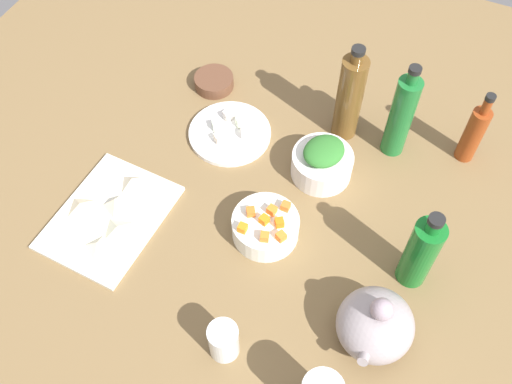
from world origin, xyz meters
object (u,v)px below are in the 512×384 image
plate_tofu (230,133)px  bottle_2 (401,116)px  bowl_carrots (265,227)px  bowl_small_side (214,82)px  bottle_0 (350,97)px  drinking_glass_1 (224,341)px  bottle_1 (421,252)px  bottle_3 (474,133)px  teapot (375,324)px  cutting_board (110,217)px  bowl_greens (322,165)px

plate_tofu → bottle_2: 41.31cm
bottle_2 → bowl_carrots: bearing=-27.7°
bowl_small_side → bottle_0: 37.78cm
drinking_glass_1 → plate_tofu: bearing=-155.3°
bottle_1 → bowl_carrots: bearing=-83.9°
bottle_1 → bottle_3: bearing=175.4°
bowl_carrots → bottle_1: size_ratio=0.65×
bottle_0 → bottle_1: size_ratio=1.19×
teapot → bowl_carrots: bearing=-114.3°
cutting_board → bottle_1: size_ratio=1.28×
bottle_1 → bowl_small_side: bearing=-117.4°
drinking_glass_1 → cutting_board: bearing=-114.0°
bottle_1 → bottle_2: bottle_2 is taller
teapot → bottle_0: 53.39cm
plate_tofu → bowl_carrots: size_ratio=1.39×
bowl_greens → bottle_3: bottle_3 is taller
bottle_3 → drinking_glass_1: bottle_3 is taller
bowl_greens → bowl_carrots: size_ratio=0.97×
bowl_carrots → drinking_glass_1: drinking_glass_1 is taller
bottle_0 → bottle_3: size_ratio=1.30×
bottle_3 → drinking_glass_1: size_ratio=2.29×
cutting_board → bowl_greens: (-31.43, 38.62, 2.74)cm
bowl_carrots → drinking_glass_1: (27.15, 3.31, 1.76)cm
cutting_board → bowl_greens: 49.87cm
bowl_carrots → bottle_0: bearing=170.7°
teapot → bottle_1: (-16.21, 3.47, 3.99)cm
bottle_0 → bottle_1: 41.17cm
bowl_greens → bowl_small_side: (-15.13, -35.80, -1.63)cm
plate_tofu → bottle_0: bottle_0 is taller
teapot → bottle_3: (-52.60, 6.42, 2.51)cm
teapot → bottle_3: size_ratio=0.82×
plate_tofu → bottle_2: size_ratio=0.77×
plate_tofu → bowl_small_side: (-13.43, -11.08, 1.01)cm
cutting_board → bowl_small_side: size_ratio=2.81×
cutting_board → teapot: bearing=88.2°
bowl_small_side → bottle_1: 70.80cm
bowl_carrots → bottle_3: 53.18cm
bowl_greens → bottle_1: size_ratio=0.63×
teapot → bottle_3: bottle_3 is taller
bowl_small_side → drinking_glass_1: drinking_glass_1 is taller
bottle_1 → bottle_2: (-31.48, -13.60, 1.81)cm
bowl_small_side → bottle_3: bottle_3 is taller
bowl_greens → bottle_0: 16.99cm
bowl_small_side → cutting_board: bearing=-3.5°
teapot → bowl_small_side: bearing=-129.4°
cutting_board → drinking_glass_1: drinking_glass_1 is taller
plate_tofu → teapot: (35.10, 47.90, 5.24)cm
bowl_small_side → bowl_carrots: bearing=40.5°
plate_tofu → drinking_glass_1: drinking_glass_1 is taller
drinking_glass_1 → bowl_greens: bearing=177.7°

